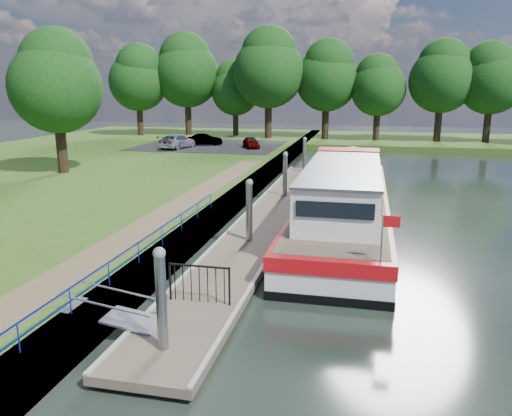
% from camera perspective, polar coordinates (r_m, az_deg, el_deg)
% --- Properties ---
extents(ground, '(160.00, 160.00, 0.00)m').
position_cam_1_polar(ground, '(13.25, -9.57, -15.99)').
color(ground, black).
rests_on(ground, ground).
extents(bank_edge, '(1.10, 90.00, 0.78)m').
position_cam_1_polar(bank_edge, '(27.27, -2.84, 0.60)').
color(bank_edge, '#473D2D').
rests_on(bank_edge, ground).
extents(far_bank, '(60.00, 18.00, 0.60)m').
position_cam_1_polar(far_bank, '(63.37, 19.39, 7.18)').
color(far_bank, '#2B4E16').
rests_on(far_bank, ground).
extents(footpath, '(1.60, 40.00, 0.05)m').
position_cam_1_polar(footpath, '(21.42, -12.62, -2.19)').
color(footpath, brown).
rests_on(footpath, riverbank).
extents(carpark, '(14.00, 12.00, 0.06)m').
position_cam_1_polar(carpark, '(51.36, -5.19, 7.14)').
color(carpark, black).
rests_on(carpark, riverbank).
extents(blue_fence, '(0.04, 18.04, 0.72)m').
position_cam_1_polar(blue_fence, '(16.29, -14.83, -5.45)').
color(blue_fence, '#0C2DBF').
rests_on(blue_fence, riverbank).
extents(pontoon, '(2.50, 30.00, 0.56)m').
position_cam_1_polar(pontoon, '(24.87, 1.62, -1.15)').
color(pontoon, brown).
rests_on(pontoon, ground).
extents(mooring_piles, '(0.30, 27.30, 3.55)m').
position_cam_1_polar(mooring_piles, '(24.61, 1.64, 1.32)').
color(mooring_piles, gray).
rests_on(mooring_piles, ground).
extents(gangway, '(2.58, 1.00, 0.92)m').
position_cam_1_polar(gangway, '(14.10, -16.03, -11.59)').
color(gangway, '#A5A8AD').
rests_on(gangway, ground).
extents(gate_panel, '(1.85, 0.05, 1.15)m').
position_cam_1_polar(gate_panel, '(14.61, -6.50, -7.99)').
color(gate_panel, black).
rests_on(gate_panel, ground).
extents(barge, '(4.36, 21.15, 4.78)m').
position_cam_1_polar(barge, '(25.28, 10.12, 0.99)').
color(barge, black).
rests_on(barge, ground).
extents(horizon_trees, '(54.38, 10.03, 12.87)m').
position_cam_1_polar(horizon_trees, '(59.64, 6.84, 14.85)').
color(horizon_trees, '#332316').
rests_on(horizon_trees, ground).
extents(bank_tree_a, '(6.12, 6.12, 9.72)m').
position_cam_1_polar(bank_tree_a, '(36.94, -21.85, 13.44)').
color(bank_tree_a, '#332316').
rests_on(bank_tree_a, riverbank).
extents(car_a, '(2.43, 3.35, 1.06)m').
position_cam_1_polar(car_a, '(48.75, -0.56, 7.51)').
color(car_a, '#999999').
rests_on(car_a, carpark).
extents(car_b, '(3.67, 2.33, 1.14)m').
position_cam_1_polar(car_b, '(51.24, -5.84, 7.78)').
color(car_b, '#999999').
rests_on(car_b, carpark).
extents(car_c, '(2.69, 4.89, 1.34)m').
position_cam_1_polar(car_c, '(48.97, -8.98, 7.54)').
color(car_c, '#999999').
rests_on(car_c, carpark).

